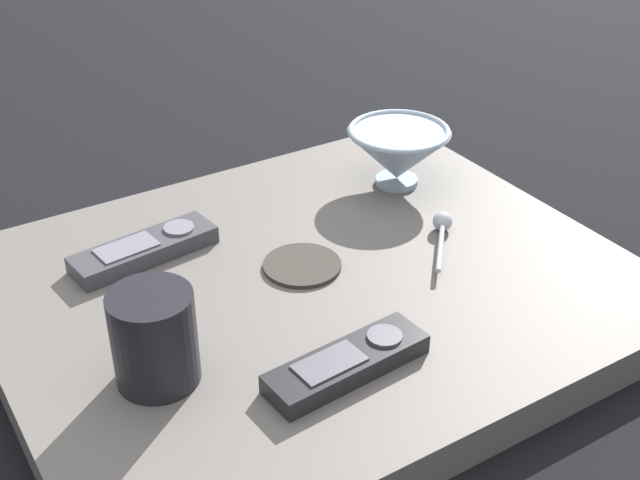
# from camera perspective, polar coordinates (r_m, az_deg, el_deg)

# --- Properties ---
(ground_plane) EXTENTS (6.00, 6.00, 0.00)m
(ground_plane) POSITION_cam_1_polar(r_m,az_deg,el_deg) (0.94, -0.60, -4.60)
(ground_plane) COLOR black
(table) EXTENTS (0.55, 0.66, 0.04)m
(table) POSITION_cam_1_polar(r_m,az_deg,el_deg) (0.93, -0.60, -3.52)
(table) COLOR #5B5651
(table) RESTS_ON ground
(cereal_bowl) EXTENTS (0.13, 0.13, 0.08)m
(cereal_bowl) POSITION_cam_1_polar(r_m,az_deg,el_deg) (1.08, 5.30, 5.88)
(cereal_bowl) COLOR #8C9EAD
(cereal_bowl) RESTS_ON table
(coffee_mug) EXTENTS (0.08, 0.08, 0.09)m
(coffee_mug) POSITION_cam_1_polar(r_m,az_deg,el_deg) (0.77, -11.14, -6.53)
(coffee_mug) COLOR black
(coffee_mug) RESTS_ON table
(teaspoon) EXTENTS (0.09, 0.08, 0.02)m
(teaspoon) POSITION_cam_1_polar(r_m,az_deg,el_deg) (0.99, 8.27, 0.88)
(teaspoon) COLOR #A3A5B2
(teaspoon) RESTS_ON table
(tv_remote_near) EXTENTS (0.07, 0.17, 0.02)m
(tv_remote_near) POSITION_cam_1_polar(r_m,az_deg,el_deg) (0.96, -11.77, -0.60)
(tv_remote_near) COLOR #38383D
(tv_remote_near) RESTS_ON table
(tv_remote_far) EXTENTS (0.06, 0.16, 0.02)m
(tv_remote_far) POSITION_cam_1_polar(r_m,az_deg,el_deg) (0.78, 1.86, -8.31)
(tv_remote_far) COLOR black
(tv_remote_far) RESTS_ON table
(drink_coaster) EXTENTS (0.09, 0.09, 0.01)m
(drink_coaster) POSITION_cam_1_polar(r_m,az_deg,el_deg) (0.93, -1.22, -1.72)
(drink_coaster) COLOR #332D28
(drink_coaster) RESTS_ON table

